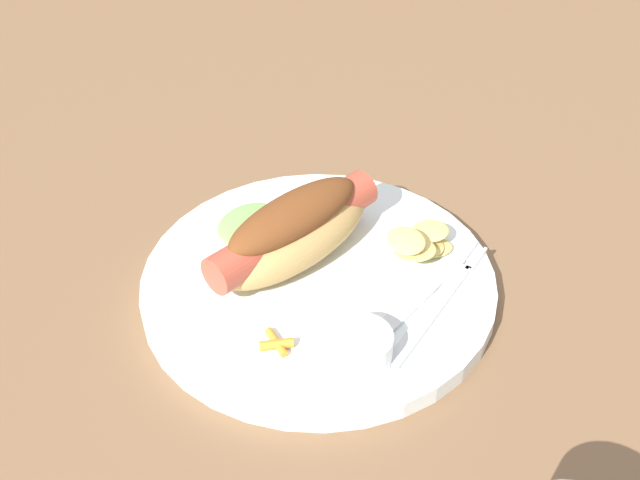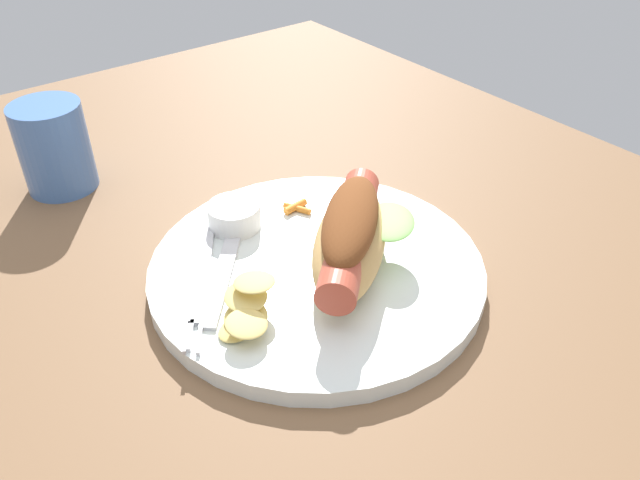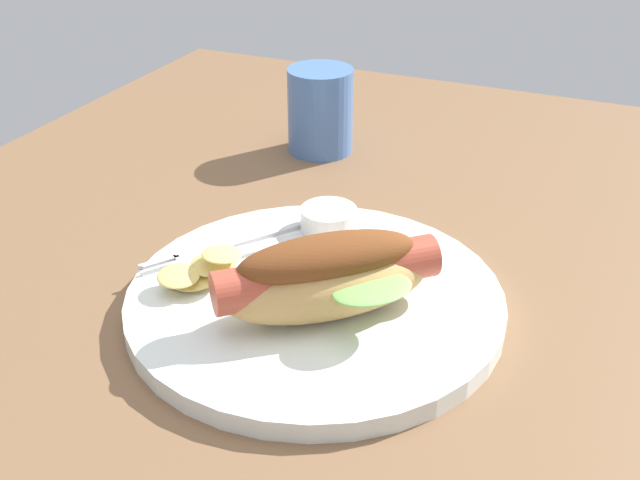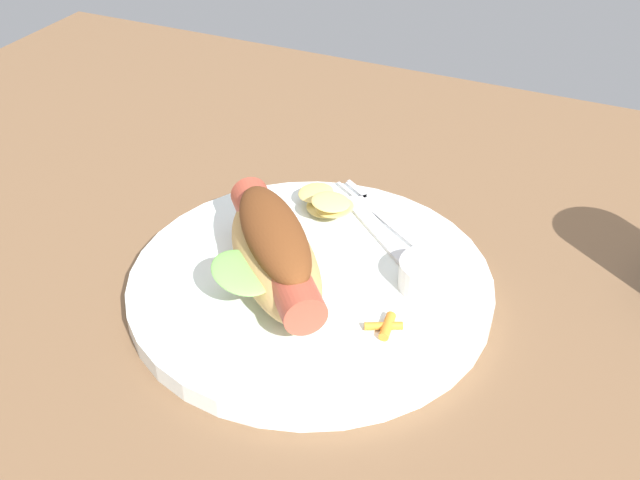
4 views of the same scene
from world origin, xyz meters
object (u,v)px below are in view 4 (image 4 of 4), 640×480
Objects in this scene: sauce_ramekin at (430,275)px; knife at (385,239)px; carrot_garnish at (386,326)px; hot_dog at (274,251)px; plate at (311,284)px; chips_pile at (326,202)px; fork at (394,225)px.

sauce_ramekin is 7.05cm from knife.
knife is 11.36cm from carrot_garnish.
hot_dog reaches higher than carrot_garnish.
plate is at bearing -23.82° from carrot_garnish.
plate is 9.39cm from chips_pile.
fork is 6.41cm from chips_pile.
sauce_ramekin is 8.63cm from fork.
hot_dog is 13.17cm from fork.
sauce_ramekin is at bearing 163.17° from fork.
fork is at bearing -69.50° from hot_dog.
carrot_garnish reaches higher than plate.
plate is 9.71cm from sauce_ramekin.
hot_dog is 1.11× the size of fork.
sauce_ramekin is 0.35× the size of knife.
sauce_ramekin is at bearing -178.43° from knife.
fork is 2.20cm from knife.
chips_pile is (2.61, -8.79, 2.03)cm from plate.
carrot_garnish is at bearing 77.78° from sauce_ramekin.
sauce_ramekin is 1.75× the size of carrot_garnish.
chips_pile is at bearing -27.32° from sauce_ramekin.
hot_dog is 11.00cm from chips_pile.
carrot_garnish is (-9.91, 1.41, -2.88)cm from hot_dog.
hot_dog reaches higher than knife.
chips_pile is (6.33, -1.60, 1.05)cm from knife.
sauce_ramekin is (-11.24, -4.76, -2.04)cm from hot_dog.
plate is at bearing 16.78° from sauce_ramekin.
knife reaches higher than plate.
fork reaches higher than plate.
hot_dog reaches higher than chips_pile.
sauce_ramekin is 0.70× the size of chips_pile.
plate is 10.39× the size of carrot_garnish.
carrot_garnish is (-4.07, 12.82, 0.15)cm from fork.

